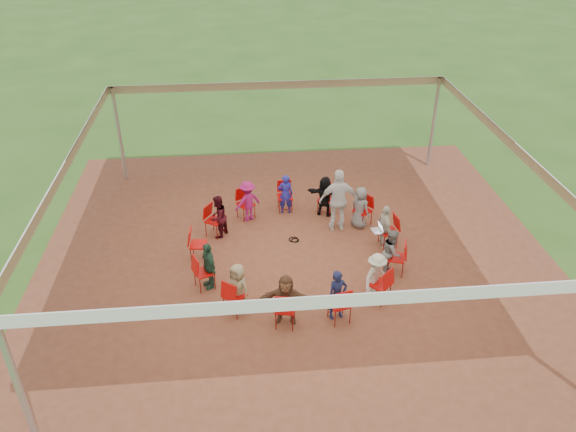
{
  "coord_description": "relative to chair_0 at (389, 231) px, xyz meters",
  "views": [
    {
      "loc": [
        -1.33,
        -11.59,
        8.33
      ],
      "look_at": [
        -0.2,
        0.3,
        1.11
      ],
      "focal_mm": 35.0,
      "sensor_mm": 36.0,
      "label": 1
    }
  ],
  "objects": [
    {
      "name": "person_seated_3",
      "position": [
        -2.51,
        1.97,
        0.16
      ],
      "size": [
        0.45,
        0.3,
        1.2
      ],
      "primitive_type": "imported",
      "rotation": [
        0.0,
        0.0,
        -3.11
      ],
      "color": "navy",
      "rests_on": "ground"
    },
    {
      "name": "person_seated_1",
      "position": [
        -0.55,
        1.02,
        0.16
      ],
      "size": [
        0.61,
        0.67,
        1.2
      ],
      "primitive_type": "imported",
      "rotation": [
        0.0,
        0.0,
        2.21
      ],
      "color": "slate",
      "rests_on": "ground"
    },
    {
      "name": "person_seated_4",
      "position": [
        -3.6,
        1.67,
        0.16
      ],
      "size": [
        0.87,
        0.72,
        1.2
      ],
      "primitive_type": "imported",
      "rotation": [
        0.0,
        0.0,
        -2.63
      ],
      "color": "#99165E",
      "rests_on": "ground"
    },
    {
      "name": "chair_12",
      "position": [
        -0.11,
        -1.18,
        0.0
      ],
      "size": [
        0.55,
        0.54,
        0.9
      ],
      "primitive_type": null,
      "rotation": [
        0.0,
        0.0,
        1.24
      ],
      "color": "#C40A07",
      "rests_on": "ground"
    },
    {
      "name": "person_seated_0",
      "position": [
        -0.12,
        -0.02,
        0.16
      ],
      "size": [
        0.46,
        0.75,
        1.2
      ],
      "primitive_type": "imported",
      "rotation": [
        0.0,
        0.0,
        1.72
      ],
      "color": "beige",
      "rests_on": "ground"
    },
    {
      "name": "tent",
      "position": [
        -2.44,
        -0.37,
        1.92
      ],
      "size": [
        10.33,
        10.33,
        3.0
      ],
      "color": "#B2B2B7",
      "rests_on": "ground"
    },
    {
      "name": "standing_person",
      "position": [
        -1.17,
        0.95,
        0.45
      ],
      "size": [
        1.06,
        0.56,
        1.79
      ],
      "primitive_type": "imported",
      "rotation": [
        0.0,
        0.0,
        3.12
      ],
      "color": "silver",
      "rests_on": "ground"
    },
    {
      "name": "cable_coil",
      "position": [
        -2.41,
        0.49,
        -0.43
      ],
      "size": [
        0.28,
        0.28,
        0.03
      ],
      "rotation": [
        0.0,
        0.0,
        -0.02
      ],
      "color": "black",
      "rests_on": "ground"
    },
    {
      "name": "ground",
      "position": [
        -2.44,
        -0.37,
        -0.45
      ],
      "size": [
        80.0,
        80.0,
        0.0
      ],
      "primitive_type": "plane",
      "color": "#30591C",
      "rests_on": "ground"
    },
    {
      "name": "person_seated_9",
      "position": [
        -1.81,
        -2.63,
        0.16
      ],
      "size": [
        0.5,
        0.4,
        1.2
      ],
      "primitive_type": "imported",
      "rotation": [
        0.0,
        0.0,
        0.27
      ],
      "color": "#171C41",
      "rests_on": "ground"
    },
    {
      "name": "chair_10",
      "position": [
        -1.77,
        -2.75,
        0.0
      ],
      "size": [
        0.52,
        0.54,
        0.9
      ],
      "primitive_type": null,
      "rotation": [
        0.0,
        0.0,
        0.27
      ],
      "color": "#C40A07",
      "rests_on": "ground"
    },
    {
      "name": "laptop",
      "position": [
        -0.28,
        -0.04,
        0.13
      ],
      "size": [
        0.3,
        0.36,
        0.22
      ],
      "rotation": [
        0.0,
        0.0,
        1.72
      ],
      "color": "#B7B7BC",
      "rests_on": "ground"
    },
    {
      "name": "person_seated_10",
      "position": [
        -0.83,
        -2.08,
        0.16
      ],
      "size": [
        0.83,
        0.81,
        1.2
      ],
      "primitive_type": "imported",
      "rotation": [
        0.0,
        0.0,
        0.76
      ],
      "color": "beige",
      "rests_on": "ground"
    },
    {
      "name": "person_seated_7",
      "position": [
        -3.94,
        -2.18,
        0.16
      ],
      "size": [
        0.66,
        0.63,
        1.2
      ],
      "primitive_type": "imported",
      "rotation": [
        0.0,
        0.0,
        -0.69
      ],
      "color": "#93845E",
      "rests_on": "ground"
    },
    {
      "name": "chair_6",
      "position": [
        -4.9,
        -0.15,
        0.0
      ],
      "size": [
        0.48,
        0.46,
        0.9
      ],
      "primitive_type": null,
      "rotation": [
        0.0,
        0.0,
        -1.66
      ],
      "color": "#C40A07",
      "rests_on": "ground"
    },
    {
      "name": "person_seated_2",
      "position": [
        -1.41,
        1.74,
        0.16
      ],
      "size": [
        1.18,
        0.86,
        1.2
      ],
      "primitive_type": "imported",
      "rotation": [
        0.0,
        0.0,
        2.69
      ],
      "color": "black",
      "rests_on": "ground"
    },
    {
      "name": "chair_4",
      "position": [
        -3.65,
        1.77,
        0.0
      ],
      "size": [
        0.58,
        0.59,
        0.9
      ],
      "primitive_type": null,
      "rotation": [
        0.0,
        0.0,
        -2.63
      ],
      "color": "#C40A07",
      "rests_on": "ground"
    },
    {
      "name": "chair_5",
      "position": [
        -4.51,
        0.96,
        0.0
      ],
      "size": [
        0.6,
        0.59,
        0.9
      ],
      "primitive_type": null,
      "rotation": [
        0.0,
        0.0,
        -2.14
      ],
      "color": "#C40A07",
      "rests_on": "ground"
    },
    {
      "name": "chair_0",
      "position": [
        0.0,
        0.0,
        0.0
      ],
      "size": [
        0.5,
        0.48,
        0.9
      ],
      "primitive_type": null,
      "rotation": [
        0.0,
        0.0,
        1.72
      ],
      "color": "#C40A07",
      "rests_on": "ground"
    },
    {
      "name": "chair_2",
      "position": [
        -1.36,
        1.85,
        0.0
      ],
      "size": [
        0.57,
        0.58,
        0.9
      ],
      "primitive_type": null,
      "rotation": [
        0.0,
        0.0,
        2.69
      ],
      "color": "#C40A07",
      "rests_on": "ground"
    },
    {
      "name": "person_seated_11",
      "position": [
        -0.22,
        -1.14,
        0.16
      ],
      "size": [
        0.51,
        0.66,
        1.2
      ],
      "primitive_type": "imported",
      "rotation": [
        0.0,
        0.0,
        1.24
      ],
      "color": "slate",
      "rests_on": "ground"
    },
    {
      "name": "person_seated_5",
      "position": [
        -4.41,
        0.9,
        0.16
      ],
      "size": [
        0.6,
        0.67,
        1.2
      ],
      "primitive_type": "imported",
      "rotation": [
        0.0,
        0.0,
        -2.14
      ],
      "color": "#390A11",
      "rests_on": "ground"
    },
    {
      "name": "chair_3",
      "position": [
        -2.52,
        2.09,
        0.0
      ],
      "size": [
        0.43,
        0.45,
        0.9
      ],
      "primitive_type": null,
      "rotation": [
        0.0,
        0.0,
        -3.11
      ],
      "color": "#C40A07",
      "rests_on": "ground"
    },
    {
      "name": "person_seated_6",
      "position": [
        -4.61,
        -1.28,
        0.16
      ],
      "size": [
        0.6,
        0.79,
        1.2
      ],
      "primitive_type": "imported",
      "rotation": [
        0.0,
        0.0,
        -1.18
      ],
      "color": "#294F39",
      "rests_on": "ground"
    },
    {
      "name": "chair_11",
      "position": [
        -0.75,
        -2.17,
        0.0
      ],
      "size": [
        0.61,
        0.61,
        0.9
      ],
      "primitive_type": null,
      "rotation": [
        0.0,
        0.0,
        0.76
      ],
      "color": "#C40A07",
      "rests_on": "ground"
    },
    {
      "name": "chair_9",
      "position": [
        -2.95,
        -2.79,
        0.0
      ],
      "size": [
        0.5,
        0.52,
        0.9
      ],
      "primitive_type": null,
      "rotation": [
        0.0,
        0.0,
        -0.21
      ],
      "color": "#C40A07",
      "rests_on": "ground"
    },
    {
      "name": "chair_7",
      "position": [
        -4.72,
        -1.32,
        0.0
      ],
      "size": [
        0.57,
        0.56,
        0.9
      ],
      "primitive_type": null,
      "rotation": [
        0.0,
        0.0,
        -1.18
      ],
      "color": "#C40A07",
      "rests_on": "ground"
    },
    {
      "name": "person_seated_8",
      "position": [
        -2.93,
        -2.67,
        0.16
      ],
      "size": [
        1.18,
        0.64,
        1.2
      ],
      "primitive_type": "imported",
      "rotation": [
        0.0,
        0.0,
        -0.21
      ],
      "color": "brown",
      "rests_on": "ground"
    },
    {
      "name": "chair_1",
      "position": [
        -0.45,
        1.09,
        0.0
      ],
      "size": [
        0.6,
        0.6,
        0.9
      ],
      "primitive_type": null,
      "rotation": [
        0.0,
        0.0,
        2.21
      ],
      "color": "#C40A07",
      "rests_on": "ground"
    },
    {
      "name": "dirt_patch",
      "position": [
        -2.44,
        -0.37,
        -0.44
      ],
      "size": [
        13.0,
        13.0,
        0.0
      ],
      "primitive_type": "plane",
      "color": "brown",
      "rests_on": "ground"
    },
    {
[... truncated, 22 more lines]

